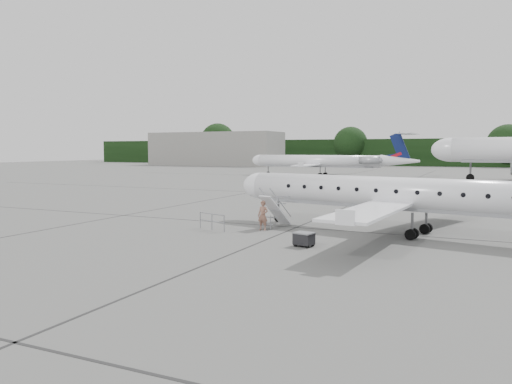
% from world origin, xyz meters
% --- Properties ---
extents(ground, '(320.00, 320.00, 0.00)m').
position_xyz_m(ground, '(0.00, 0.00, 0.00)').
color(ground, slate).
rests_on(ground, ground).
extents(treeline, '(260.00, 4.00, 8.00)m').
position_xyz_m(treeline, '(0.00, 130.00, 4.00)').
color(treeline, black).
rests_on(treeline, ground).
extents(terminal_building, '(40.00, 14.00, 10.00)m').
position_xyz_m(terminal_building, '(-70.00, 110.00, 5.00)').
color(terminal_building, gray).
rests_on(terminal_building, ground).
extents(main_regional_jet, '(29.04, 23.42, 6.62)m').
position_xyz_m(main_regional_jet, '(1.01, 6.17, 3.31)').
color(main_regional_jet, white).
rests_on(main_regional_jet, ground).
extents(airstair, '(1.31, 2.49, 2.07)m').
position_xyz_m(airstair, '(-6.74, 5.57, 1.04)').
color(airstair, white).
rests_on(airstair, ground).
extents(passenger, '(0.69, 0.48, 1.81)m').
position_xyz_m(passenger, '(-7.01, 4.26, 0.90)').
color(passenger, '#885B4A').
rests_on(passenger, ground).
extents(safety_railing, '(2.11, 0.79, 1.00)m').
position_xyz_m(safety_railing, '(-9.84, 2.96, 0.50)').
color(safety_railing, gray).
rests_on(safety_railing, ground).
extents(baggage_cart, '(1.05, 0.92, 0.79)m').
position_xyz_m(baggage_cart, '(-3.03, 0.43, 0.40)').
color(baggage_cart, black).
rests_on(baggage_cart, ground).
extents(bg_regional_left, '(30.15, 22.22, 7.72)m').
position_xyz_m(bg_regional_left, '(-22.72, 63.67, 3.86)').
color(bg_regional_left, white).
rests_on(bg_regional_left, ground).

